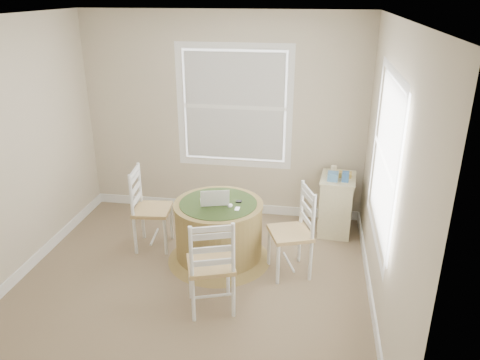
# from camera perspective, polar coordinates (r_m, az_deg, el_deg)

# --- Properties ---
(room) EXTENTS (3.64, 3.64, 2.64)m
(room) POSITION_cam_1_polar(r_m,az_deg,el_deg) (4.42, -4.11, 2.13)
(room) COLOR #8F785A
(room) RESTS_ON ground
(round_table) EXTENTS (1.15, 1.15, 0.69)m
(round_table) POSITION_cam_1_polar(r_m,az_deg,el_deg) (5.16, -2.60, -5.97)
(round_table) COLOR olive
(round_table) RESTS_ON ground
(chair_left) EXTENTS (0.44, 0.46, 0.95)m
(chair_left) POSITION_cam_1_polar(r_m,az_deg,el_deg) (5.45, -10.64, -3.54)
(chair_left) COLOR white
(chair_left) RESTS_ON ground
(chair_near) EXTENTS (0.53, 0.51, 0.95)m
(chair_near) POSITION_cam_1_polar(r_m,az_deg,el_deg) (4.37, -3.59, -10.18)
(chair_near) COLOR white
(chair_near) RESTS_ON ground
(chair_right) EXTENTS (0.52, 0.53, 0.95)m
(chair_right) POSITION_cam_1_polar(r_m,az_deg,el_deg) (4.90, 6.13, -6.41)
(chair_right) COLOR white
(chair_right) RESTS_ON ground
(laptop) EXTENTS (0.36, 0.33, 0.21)m
(laptop) POSITION_cam_1_polar(r_m,az_deg,el_deg) (5.00, -3.11, -2.59)
(laptop) COLOR white
(laptop) RESTS_ON round_table
(mouse) EXTENTS (0.05, 0.09, 0.03)m
(mouse) POSITION_cam_1_polar(r_m,az_deg,el_deg) (4.94, -1.21, -3.14)
(mouse) COLOR white
(mouse) RESTS_ON round_table
(phone) EXTENTS (0.05, 0.09, 0.02)m
(phone) POSITION_cam_1_polar(r_m,az_deg,el_deg) (4.88, -0.34, -3.58)
(phone) COLOR #B7BABF
(phone) RESTS_ON round_table
(keys) EXTENTS (0.06, 0.05, 0.02)m
(keys) POSITION_cam_1_polar(r_m,az_deg,el_deg) (5.03, -0.14, -2.69)
(keys) COLOR black
(keys) RESTS_ON round_table
(corner_chest) EXTENTS (0.45, 0.58, 0.72)m
(corner_chest) POSITION_cam_1_polar(r_m,az_deg,el_deg) (5.86, 11.62, -2.92)
(corner_chest) COLOR beige
(corner_chest) RESTS_ON ground
(tissue_box) EXTENTS (0.13, 0.13, 0.10)m
(tissue_box) POSITION_cam_1_polar(r_m,az_deg,el_deg) (5.60, 11.29, 0.46)
(tissue_box) COLOR #5085B8
(tissue_box) RESTS_ON corner_chest
(box_yellow) EXTENTS (0.16, 0.11, 0.06)m
(box_yellow) POSITION_cam_1_polar(r_m,az_deg,el_deg) (5.73, 12.67, 0.65)
(box_yellow) COLOR gold
(box_yellow) RESTS_ON corner_chest
(box_blue) EXTENTS (0.09, 0.09, 0.12)m
(box_blue) POSITION_cam_1_polar(r_m,az_deg,el_deg) (5.59, 12.68, 0.43)
(box_blue) COLOR #3869A9
(box_blue) RESTS_ON corner_chest
(cup_cream) EXTENTS (0.07, 0.07, 0.09)m
(cup_cream) POSITION_cam_1_polar(r_m,az_deg,el_deg) (5.82, 11.39, 1.25)
(cup_cream) COLOR beige
(cup_cream) RESTS_ON corner_chest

